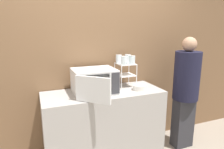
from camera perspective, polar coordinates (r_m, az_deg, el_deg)
wall_back at (r=2.72m, az=-4.85°, el=4.34°), size 8.00×0.06×2.60m
counter at (r=2.68m, az=-2.35°, el=-14.56°), size 1.49×0.59×0.94m
microwave at (r=2.43m, az=-5.11°, el=-1.92°), size 0.53×0.70×0.29m
dish_rack at (r=2.69m, az=3.86°, el=1.33°), size 0.23×0.24×0.32m
glass_front_left at (r=2.57m, az=3.43°, el=4.06°), size 0.08×0.08×0.11m
glass_back_right at (r=2.75m, az=4.53°, el=4.62°), size 0.08×0.08×0.11m
glass_front_right at (r=2.63m, az=5.72°, el=4.21°), size 0.08×0.08×0.11m
glass_back_left at (r=2.70m, az=1.96°, el=4.50°), size 0.08×0.08×0.11m
bowl at (r=2.59m, az=7.98°, el=-3.66°), size 0.18×0.18×0.07m
person at (r=2.99m, az=20.31°, el=-3.62°), size 0.35×0.35×1.60m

